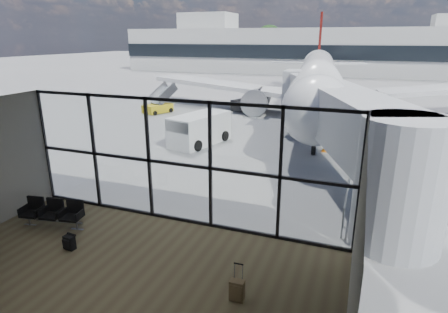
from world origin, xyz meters
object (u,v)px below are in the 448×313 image
Objects in this scene: suitcase at (237,290)px; belt_loader at (247,104)px; airliner at (318,79)px; seating_row at (53,211)px; backpack at (69,242)px; service_van at (199,129)px; mobile_stairs at (158,107)px.

belt_loader reaches higher than suitcase.
airliner is (-1.63, 27.28, 2.55)m from suitcase.
belt_loader reaches higher than seating_row.
airliner reaches higher than backpack.
seating_row is at bearing -109.60° from airliner.
airliner is (4.11, 26.86, 2.61)m from backpack.
seating_row is at bearing 166.94° from suitcase.
suitcase is 27.44m from airliner.
mobile_stairs is at bearing 147.65° from service_van.
mobile_stairs is at bearing 119.23° from backpack.
seating_row is 0.57× the size of belt_loader.
airliner reaches higher than belt_loader.
service_van is (-5.39, -14.08, -1.90)m from airliner.
service_van reaches higher than seating_row.
mobile_stairs is (-14.63, 21.28, 0.19)m from suitcase.
mobile_stairs is (-13.00, -6.00, -2.36)m from airliner.
backpack is at bearing 174.24° from suitcase.
mobile_stairs is at bearing -162.29° from airliner.
airliner is 7.87× the size of service_van.
service_van is (-7.02, 13.20, 0.65)m from suitcase.
seating_row reaches higher than backpack.
airliner reaches higher than mobile_stairs.
seating_row is 23.89m from belt_loader.
mobile_stairs reaches higher than backpack.
belt_loader is (-0.29, 23.88, 0.03)m from seating_row.
suitcase is 0.31× the size of mobile_stairs.
suitcase is 0.26× the size of belt_loader.
service_van is 11.11m from mobile_stairs.
backpack is (1.63, -1.08, -0.31)m from seating_row.
suitcase is 0.22× the size of service_van.
belt_loader reaches higher than backpack.
backpack is 25.04m from belt_loader.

